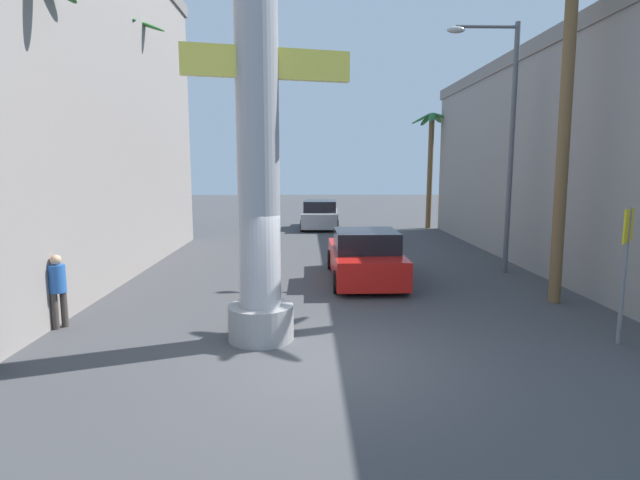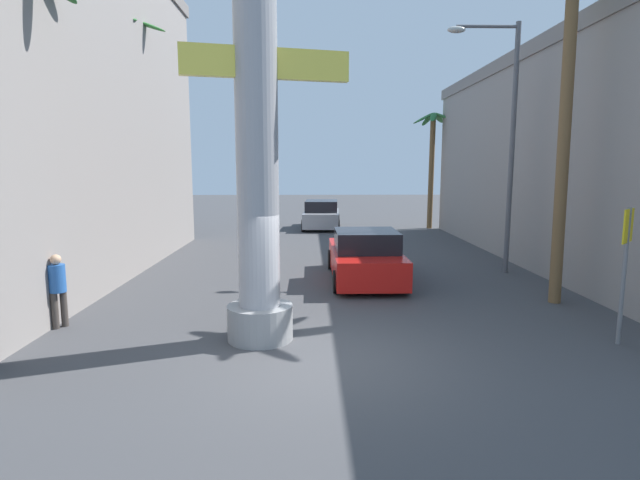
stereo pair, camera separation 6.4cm
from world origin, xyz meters
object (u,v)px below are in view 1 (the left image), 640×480
neon_sign_pole (257,85)px  car_lead (365,257)px  palm_tree_mid_left (127,122)px  pedestrian_curb_left (58,286)px  car_far (320,215)px  palm_tree_near_left (25,96)px  crossing_sign (626,255)px  palm_tree_near_right (566,75)px  palm_tree_far_right (431,150)px  street_lamp (503,127)px

neon_sign_pole → car_lead: size_ratio=2.26×
neon_sign_pole → palm_tree_mid_left: bearing=122.9°
car_lead → pedestrian_curb_left: 8.29m
car_far → pedestrian_curb_left: (-6.05, -17.55, 0.19)m
palm_tree_near_left → car_lead: bearing=29.5°
crossing_sign → palm_tree_mid_left: palm_tree_mid_left is taller
crossing_sign → palm_tree_near_right: palm_tree_near_right is taller
car_lead → pedestrian_curb_left: pedestrian_curb_left is taller
car_far → palm_tree_mid_left: (-6.94, -10.26, 4.23)m
crossing_sign → pedestrian_curb_left: bearing=173.7°
car_far → palm_tree_near_left: 19.01m
pedestrian_curb_left → palm_tree_far_right: bearing=54.9°
street_lamp → crossing_sign: bearing=-90.8°
street_lamp → crossing_sign: (-0.09, -6.64, -2.90)m
palm_tree_far_right → pedestrian_curb_left: 21.40m
neon_sign_pole → pedestrian_curb_left: size_ratio=6.70×
car_lead → palm_tree_near_right: (4.52, -2.53, 4.90)m
palm_tree_near_right → palm_tree_mid_left: bearing=156.4°
car_lead → palm_tree_mid_left: 9.46m
street_lamp → pedestrian_curb_left: street_lamp is taller
palm_tree_near_right → palm_tree_near_left: palm_tree_near_right is taller
neon_sign_pole → street_lamp: size_ratio=1.37×
crossing_sign → pedestrian_curb_left: size_ratio=1.67×
crossing_sign → car_far: 19.57m
palm_tree_near_left → pedestrian_curb_left: bearing=-19.4°
palm_tree_near_left → pedestrian_curb_left: size_ratio=4.73×
palm_tree_mid_left → palm_tree_near_left: bearing=-86.3°
palm_tree_far_right → palm_tree_near_left: (-12.58, -17.14, 0.50)m
street_lamp → palm_tree_mid_left: (-12.33, 1.91, 0.32)m
pedestrian_curb_left → car_far: bearing=71.0°
palm_tree_far_right → palm_tree_near_right: bearing=-92.2°
palm_tree_far_right → palm_tree_near_right: palm_tree_near_right is taller
car_far → palm_tree_far_right: bearing=-2.4°
palm_tree_far_right → crossing_sign: bearing=-92.5°
palm_tree_mid_left → pedestrian_curb_left: 8.38m
neon_sign_pole → car_lead: (2.67, 5.21, -4.22)m
crossing_sign → car_far: size_ratio=0.60×
pedestrian_curb_left → palm_tree_near_left: bearing=160.6°
car_lead → palm_tree_far_right: palm_tree_far_right is taller
neon_sign_pole → car_lead: neon_sign_pole is taller
street_lamp → palm_tree_far_right: (0.71, 11.91, -0.32)m
neon_sign_pole → crossing_sign: bearing=-3.6°
neon_sign_pole → car_far: (1.68, 18.37, -4.18)m
car_lead → car_far: (-0.98, 13.16, 0.03)m
palm_tree_far_right → palm_tree_mid_left: bearing=-142.5°
crossing_sign → street_lamp: bearing=89.2°
car_far → pedestrian_curb_left: 18.56m
car_lead → palm_tree_near_left: 9.52m
car_lead → palm_tree_mid_left: palm_tree_mid_left is taller
neon_sign_pole → pedestrian_curb_left: 5.98m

